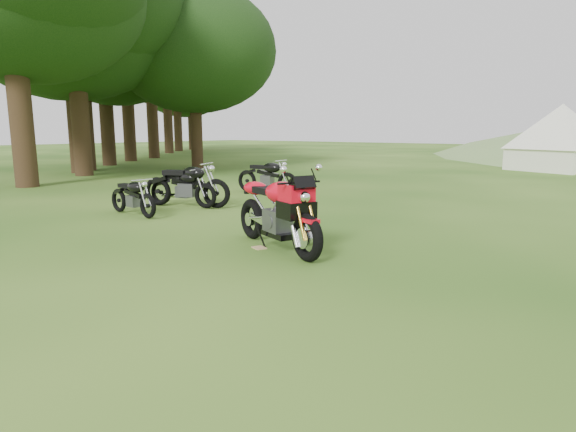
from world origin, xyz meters
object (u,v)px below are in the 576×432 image
Objects in this scene: vintage_moto_a at (132,195)px; vintage_moto_b at (186,183)px; vintage_moto_c at (182,186)px; plywood_board at (259,248)px; tent_left at (560,139)px; vintage_moto_d at (267,175)px; sport_motorcycle at (277,206)px.

vintage_moto_b is at bearing 93.29° from vintage_moto_a.
vintage_moto_c is (-0.12, -0.02, -0.08)m from vintage_moto_b.
vintage_moto_a reaches higher than plywood_board.
tent_left is at bearing 61.73° from vintage_moto_c.
vintage_moto_b is at bearing 154.06° from plywood_board.
vintage_moto_a is at bearing -93.99° from vintage_moto_d.
plywood_board is 0.07× the size of tent_left.
tent_left is (5.02, 17.33, 0.85)m from vintage_moto_b.
plywood_board is at bearing -56.17° from vintage_moto_d.
plywood_board is at bearing -3.54° from vintage_moto_a.
sport_motorcycle reaches higher than vintage_moto_b.
sport_motorcycle is at bearing -45.69° from vintage_moto_b.
vintage_moto_c is at bearing 154.89° from plywood_board.
vintage_moto_c is 0.94× the size of vintage_moto_d.
vintage_moto_b is (0.01, 1.48, 0.14)m from vintage_moto_a.
plywood_board is at bearing -126.87° from sport_motorcycle.
sport_motorcycle is 4.37m from vintage_moto_a.
plywood_board is (-0.24, -0.15, -0.67)m from sport_motorcycle.
vintage_moto_a is (-4.35, 0.37, -0.24)m from sport_motorcycle.
tent_left is (0.68, 19.18, 0.74)m from sport_motorcycle.
vintage_moto_d is (-0.16, 4.61, 0.09)m from vintage_moto_a.
vintage_moto_c is (-4.23, 1.98, 0.49)m from plywood_board.
plywood_board is at bearing -48.62° from vintage_moto_b.
vintage_moto_d is 15.15m from tent_left.
vintage_moto_b is 0.66× the size of tent_left.
vintage_moto_d is (-4.27, 5.13, 0.52)m from plywood_board.
tent_left reaches higher than vintage_moto_d.
plywood_board is 0.11× the size of vintage_moto_d.
sport_motorcycle reaches higher than vintage_moto_c.
plywood_board is at bearing -71.02° from tent_left.
tent_left is (0.92, 19.33, 1.41)m from plywood_board.
sport_motorcycle is 1.37× the size of vintage_moto_a.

